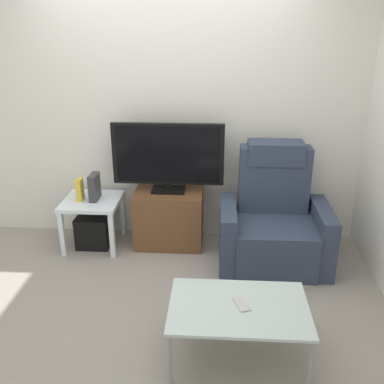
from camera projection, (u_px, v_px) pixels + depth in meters
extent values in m
plane|color=gray|center=(159.00, 292.00, 3.57)|extent=(6.40, 6.40, 0.00)
cube|color=silver|center=(171.00, 110.00, 4.14)|extent=(6.40, 0.06, 2.60)
cube|color=brown|center=(169.00, 218.00, 4.26)|extent=(0.66, 0.43, 0.56)
cube|color=black|center=(166.00, 216.00, 4.03)|extent=(0.61, 0.02, 0.02)
cube|color=black|center=(167.00, 211.00, 4.06)|extent=(0.34, 0.11, 0.04)
cube|color=black|center=(169.00, 190.00, 4.17)|extent=(0.32, 0.20, 0.03)
cube|color=black|center=(169.00, 186.00, 4.16)|extent=(0.06, 0.04, 0.05)
cube|color=black|center=(168.00, 154.00, 4.04)|extent=(1.06, 0.05, 0.59)
cube|color=black|center=(168.00, 155.00, 4.02)|extent=(0.97, 0.01, 0.53)
cube|color=#2D384C|center=(273.00, 242.00, 3.93)|extent=(0.70, 0.72, 0.42)
cube|color=#2D384C|center=(274.00, 179.00, 3.99)|extent=(0.64, 0.20, 0.62)
cube|color=#2D384C|center=(276.00, 152.00, 3.92)|extent=(0.50, 0.26, 0.20)
cube|color=#2D384C|center=(228.00, 234.00, 3.93)|extent=(0.14, 0.68, 0.56)
cube|color=#2D384C|center=(321.00, 237.00, 3.88)|extent=(0.14, 0.68, 0.56)
cube|color=silver|center=(92.00, 201.00, 4.17)|extent=(0.54, 0.54, 0.04)
cube|color=silver|center=(62.00, 234.00, 4.05)|extent=(0.04, 0.04, 0.45)
cube|color=silver|center=(112.00, 236.00, 4.03)|extent=(0.04, 0.04, 0.45)
cube|color=silver|center=(78.00, 213.00, 4.50)|extent=(0.04, 0.04, 0.45)
cube|color=silver|center=(123.00, 214.00, 4.47)|extent=(0.04, 0.04, 0.45)
cube|color=black|center=(94.00, 230.00, 4.28)|extent=(0.32, 0.32, 0.32)
cube|color=gold|center=(80.00, 190.00, 4.11)|extent=(0.05, 0.10, 0.21)
cube|color=#333338|center=(94.00, 187.00, 4.12)|extent=(0.07, 0.20, 0.25)
cube|color=#B2C6C1|center=(239.00, 307.00, 2.77)|extent=(0.90, 0.60, 0.02)
cylinder|color=gray|center=(170.00, 358.00, 2.61)|extent=(0.02, 0.02, 0.37)
cylinder|color=gray|center=(310.00, 365.00, 2.57)|extent=(0.02, 0.02, 0.37)
cylinder|color=gray|center=(178.00, 304.00, 3.12)|extent=(0.02, 0.02, 0.37)
cylinder|color=gray|center=(295.00, 309.00, 3.07)|extent=(0.02, 0.02, 0.37)
cube|color=#B7B7BC|center=(242.00, 304.00, 2.77)|extent=(0.12, 0.16, 0.01)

